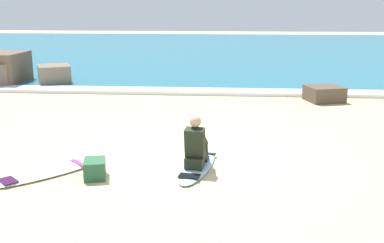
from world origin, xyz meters
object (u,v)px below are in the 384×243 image
object	(u,v)px
surfboard_spare_near	(47,173)
surfboard_main	(198,165)
shoreline_rock	(324,94)
surfer_seated	(196,147)
beach_bag	(95,169)

from	to	relation	value
surfboard_spare_near	surfboard_main	bearing A→B (deg)	12.92
surfboard_main	shoreline_rock	bearing A→B (deg)	60.43
surfer_seated	surfboard_spare_near	size ratio (longest dim) A/B	0.49
shoreline_rock	beach_bag	size ratio (longest dim) A/B	2.11
beach_bag	shoreline_rock	bearing A→B (deg)	52.57
surfboard_spare_near	beach_bag	distance (m)	0.90
shoreline_rock	surfboard_main	bearing A→B (deg)	-119.57
surfboard_main	beach_bag	world-z (taller)	beach_bag
beach_bag	surfer_seated	bearing A→B (deg)	17.32
surfboard_main	surfboard_spare_near	world-z (taller)	same
surfboard_main	shoreline_rock	xyz separation A→B (m)	(3.48, 6.13, 0.20)
surfer_seated	surfboard_spare_near	xyz separation A→B (m)	(-2.60, -0.45, -0.40)
surfboard_main	beach_bag	distance (m)	1.87
beach_bag	surfboard_main	bearing A→B (deg)	21.48
surfer_seated	beach_bag	xyz separation A→B (m)	(-1.71, -0.53, -0.28)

